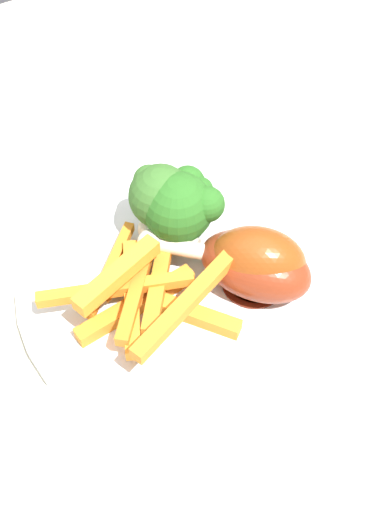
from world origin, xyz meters
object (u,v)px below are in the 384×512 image
at_px(dinner_plate, 192,277).
at_px(chicken_drumstick_far, 250,259).
at_px(chicken_drumstick_near, 249,264).
at_px(broccoli_floret_middle, 160,197).
at_px(carrot_fries_pile, 145,290).
at_px(broccoli_floret_front, 181,204).
at_px(dining_table, 216,270).

relative_size(dinner_plate, chicken_drumstick_far, 2.44).
xyz_separation_m(dinner_plate, chicken_drumstick_near, (0.03, -0.03, 0.03)).
height_order(broccoli_floret_middle, carrot_fries_pile, broccoli_floret_middle).
bearing_deg(broccoli_floret_middle, broccoli_floret_front, -53.22).
bearing_deg(broccoli_floret_front, chicken_drumstick_far, -68.66).
relative_size(carrot_fries_pile, chicken_drumstick_near, 1.01).
xyz_separation_m(dining_table, broccoli_floret_middle, (-0.06, -0.01, 0.15)).
height_order(carrot_fries_pile, chicken_drumstick_near, carrot_fries_pile).
bearing_deg(broccoli_floret_front, carrot_fries_pile, -143.38).
xyz_separation_m(dining_table, broccoli_floret_front, (-0.05, -0.02, 0.14)).
height_order(dining_table, chicken_drumstick_far, chicken_drumstick_far).
height_order(broccoli_floret_front, chicken_drumstick_far, broccoli_floret_front).
bearing_deg(carrot_fries_pile, broccoli_floret_middle, 51.09).
bearing_deg(carrot_fries_pile, dinner_plate, 10.00).
xyz_separation_m(dining_table, chicken_drumstick_near, (-0.03, -0.08, 0.12)).
distance_m(broccoli_floret_front, carrot_fries_pile, 0.07).
bearing_deg(carrot_fries_pile, chicken_drumstick_far, -13.98).
height_order(broccoli_floret_middle, chicken_drumstick_far, broccoli_floret_middle).
xyz_separation_m(chicken_drumstick_near, chicken_drumstick_far, (0.00, 0.00, 0.00)).
relative_size(dinner_plate, carrot_fries_pile, 2.01).
height_order(dinner_plate, broccoli_floret_front, broccoli_floret_front).
bearing_deg(carrot_fries_pile, broccoli_floret_front, 36.62).
height_order(dinner_plate, chicken_drumstick_far, chicken_drumstick_far).
relative_size(broccoli_floret_middle, carrot_fries_pile, 0.51).
height_order(dinner_plate, carrot_fries_pile, carrot_fries_pile).
height_order(broccoli_floret_front, chicken_drumstick_near, broccoli_floret_front).
xyz_separation_m(dining_table, chicken_drumstick_far, (-0.03, -0.08, 0.13)).
bearing_deg(broccoli_floret_front, dining_table, 25.60).
height_order(carrot_fries_pile, chicken_drumstick_far, chicken_drumstick_far).
relative_size(dinner_plate, broccoli_floret_middle, 3.95).
xyz_separation_m(dining_table, carrot_fries_pile, (-0.10, -0.06, 0.12)).
bearing_deg(broccoli_floret_middle, chicken_drumstick_far, -65.37).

